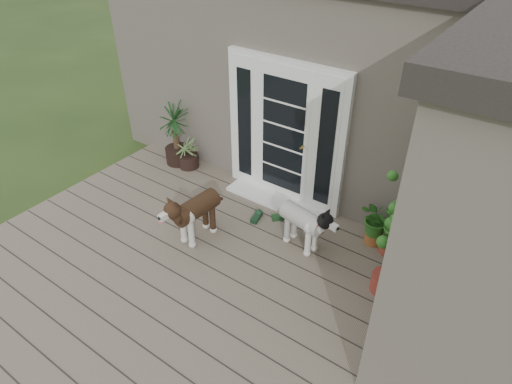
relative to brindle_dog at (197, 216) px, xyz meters
The scene contains 14 objects.
deck 1.02m from the brindle_dog, 49.21° to the right, with size 6.20×4.60×0.12m, color #6B5B4C.
house_main 3.76m from the brindle_dog, 80.34° to the left, with size 7.40×4.00×3.10m, color #665E54.
door_unit 1.71m from the brindle_dog, 74.91° to the left, with size 1.90×0.14×2.15m, color white.
door_step 1.40m from the brindle_dog, 72.72° to the left, with size 1.60×0.40×0.05m, color white.
brindle_dog is the anchor object (origin of this frame).
white_dog 1.40m from the brindle_dog, 27.66° to the left, with size 0.35×0.81×0.68m, color silver, non-canonical shape.
spider_plant 1.88m from the brindle_dog, 136.37° to the left, with size 0.56×0.56×0.60m, color #95BB73, non-canonical shape.
yucca 2.08m from the brindle_dog, 141.19° to the left, with size 0.78×0.78×1.13m, color black, non-canonical shape.
herb_a 2.37m from the brindle_dog, 32.51° to the left, with size 0.47×0.47×0.60m, color #285E1B.
herb_b 2.56m from the brindle_dog, 28.43° to the left, with size 0.38×0.38×0.56m, color #154C1A.
herb_c 2.79m from the brindle_dog, 27.83° to the left, with size 0.31×0.31×0.49m, color #245E1B.
sapling 2.55m from the brindle_dog, 12.34° to the left, with size 0.50×0.50×1.70m, color #265C1A, non-canonical shape.
clog_left 0.94m from the brindle_dog, 61.07° to the left, with size 0.13×0.29×0.09m, color black, non-canonical shape.
clog_right 1.24m from the brindle_dog, 54.22° to the left, with size 0.13×0.28×0.08m, color #16391A, non-canonical shape.
Camera 1 is at (2.72, -2.24, 4.10)m, focal length 30.95 mm.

